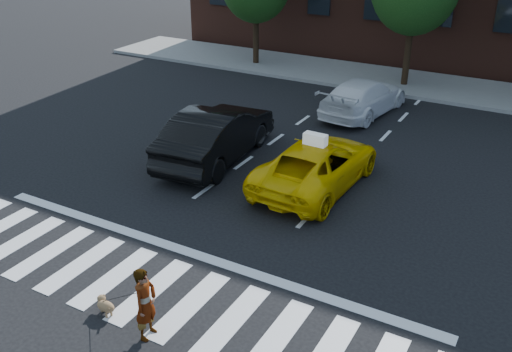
# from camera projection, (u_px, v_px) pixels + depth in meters

# --- Properties ---
(ground) EXTENTS (120.00, 120.00, 0.00)m
(ground) POSITION_uv_depth(u_px,v_px,m) (151.00, 291.00, 12.09)
(ground) COLOR black
(ground) RESTS_ON ground
(crosswalk) EXTENTS (13.00, 2.40, 0.01)m
(crosswalk) POSITION_uv_depth(u_px,v_px,m) (151.00, 291.00, 12.08)
(crosswalk) COLOR silver
(crosswalk) RESTS_ON ground
(stop_line) EXTENTS (12.00, 0.30, 0.01)m
(stop_line) POSITION_uv_depth(u_px,v_px,m) (194.00, 254.00, 13.34)
(stop_line) COLOR silver
(stop_line) RESTS_ON ground
(sidewalk_far) EXTENTS (30.00, 4.00, 0.15)m
(sidewalk_far) POSITION_uv_depth(u_px,v_px,m) (396.00, 81.00, 25.77)
(sidewalk_far) COLOR slate
(sidewalk_far) RESTS_ON ground
(taxi) EXTENTS (2.44, 4.96, 1.35)m
(taxi) POSITION_uv_depth(u_px,v_px,m) (317.00, 164.00, 16.25)
(taxi) COLOR #E9BB04
(taxi) RESTS_ON ground
(black_sedan) EXTENTS (2.28, 5.31, 1.70)m
(black_sedan) POSITION_uv_depth(u_px,v_px,m) (216.00, 134.00, 17.87)
(black_sedan) COLOR black
(black_sedan) RESTS_ON ground
(white_suv) EXTENTS (2.47, 4.86, 1.35)m
(white_suv) POSITION_uv_depth(u_px,v_px,m) (364.00, 97.00, 21.81)
(white_suv) COLOR white
(white_suv) RESTS_ON ground
(woman) EXTENTS (0.40, 0.57, 1.50)m
(woman) POSITION_uv_depth(u_px,v_px,m) (146.00, 304.00, 10.53)
(woman) COLOR #999999
(woman) RESTS_ON ground
(dog) EXTENTS (0.55, 0.39, 0.33)m
(dog) POSITION_uv_depth(u_px,v_px,m) (105.00, 305.00, 11.37)
(dog) COLOR #826142
(dog) RESTS_ON ground
(taxi_sign) EXTENTS (0.66, 0.31, 0.32)m
(taxi_sign) POSITION_uv_depth(u_px,v_px,m) (315.00, 139.00, 15.73)
(taxi_sign) COLOR white
(taxi_sign) RESTS_ON taxi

